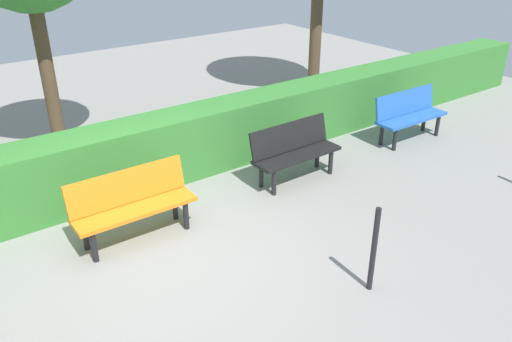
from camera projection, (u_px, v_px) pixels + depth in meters
ground_plane at (158, 257)px, 6.04m from camera, size 20.85×20.85×0.00m
bench_blue at (409, 113)px, 9.03m from camera, size 1.44×0.49×0.86m
bench_black at (294, 149)px, 7.64m from camera, size 1.43×0.49×0.86m
bench_orange at (132, 202)px, 6.23m from camera, size 1.50×0.48×0.86m
hedge_row at (176, 146)px, 7.72m from camera, size 16.85×0.69×0.99m
railing_post_mid at (374, 250)px, 5.31m from camera, size 0.06×0.06×1.00m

